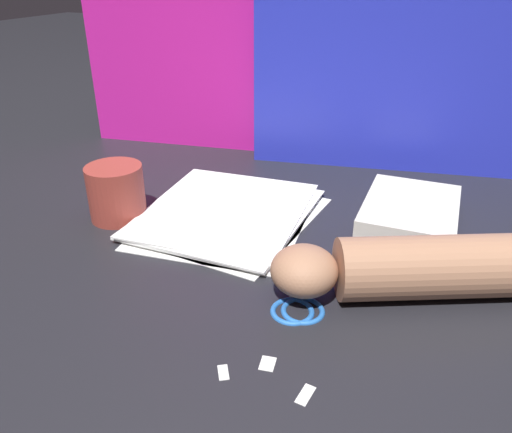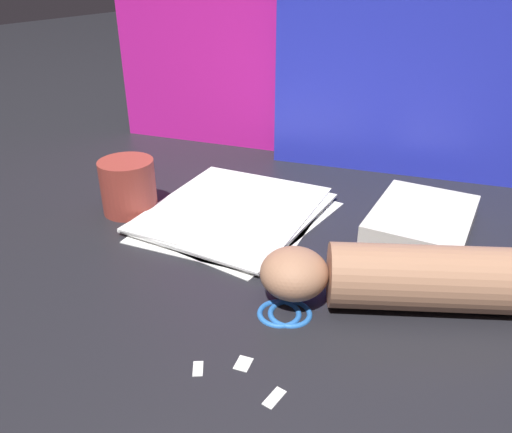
{
  "view_description": "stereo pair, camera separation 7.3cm",
  "coord_description": "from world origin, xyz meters",
  "px_view_note": "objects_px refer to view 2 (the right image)",
  "views": [
    {
      "loc": [
        0.22,
        -0.6,
        0.39
      ],
      "look_at": [
        -0.02,
        -0.0,
        0.06
      ],
      "focal_mm": 35.0,
      "sensor_mm": 36.0,
      "label": 1
    },
    {
      "loc": [
        0.29,
        -0.57,
        0.39
      ],
      "look_at": [
        -0.02,
        -0.0,
        0.06
      ],
      "focal_mm": 35.0,
      "sensor_mm": 36.0,
      "label": 2
    }
  ],
  "objects_px": {
    "paper_stack": "(235,213)",
    "scissors": "(284,300)",
    "book_closed": "(422,218)",
    "hand_forearm": "(395,277)",
    "mug": "(128,186)"
  },
  "relations": [
    {
      "from": "paper_stack",
      "to": "mug",
      "type": "relative_size",
      "value": 3.49
    },
    {
      "from": "paper_stack",
      "to": "book_closed",
      "type": "bearing_deg",
      "value": 22.68
    },
    {
      "from": "scissors",
      "to": "book_closed",
      "type": "bearing_deg",
      "value": 70.32
    },
    {
      "from": "hand_forearm",
      "to": "mug",
      "type": "bearing_deg",
      "value": 174.58
    },
    {
      "from": "paper_stack",
      "to": "hand_forearm",
      "type": "bearing_deg",
      "value": -20.62
    },
    {
      "from": "scissors",
      "to": "hand_forearm",
      "type": "relative_size",
      "value": 0.5
    },
    {
      "from": "book_closed",
      "to": "hand_forearm",
      "type": "xyz_separation_m",
      "value": [
        0.01,
        -0.23,
        0.03
      ]
    },
    {
      "from": "book_closed",
      "to": "scissors",
      "type": "relative_size",
      "value": 1.28
    },
    {
      "from": "paper_stack",
      "to": "mug",
      "type": "height_order",
      "value": "mug"
    },
    {
      "from": "paper_stack",
      "to": "scissors",
      "type": "distance_m",
      "value": 0.25
    },
    {
      "from": "paper_stack",
      "to": "book_closed",
      "type": "distance_m",
      "value": 0.31
    },
    {
      "from": "book_closed",
      "to": "mug",
      "type": "relative_size",
      "value": 2.24
    },
    {
      "from": "book_closed",
      "to": "paper_stack",
      "type": "bearing_deg",
      "value": -157.32
    },
    {
      "from": "hand_forearm",
      "to": "mug",
      "type": "xyz_separation_m",
      "value": [
        -0.47,
        0.04,
        0.0
      ]
    },
    {
      "from": "hand_forearm",
      "to": "mug",
      "type": "relative_size",
      "value": 3.5
    }
  ]
}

